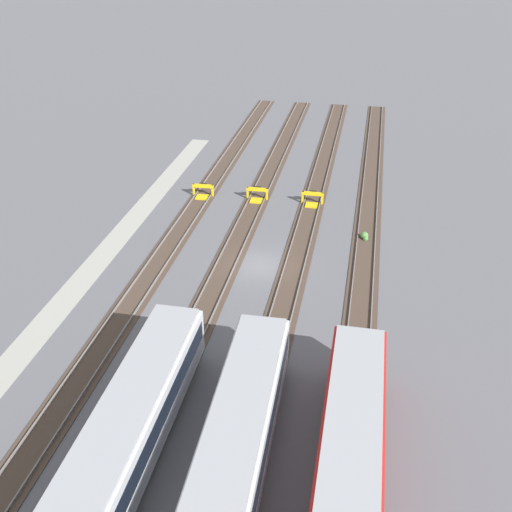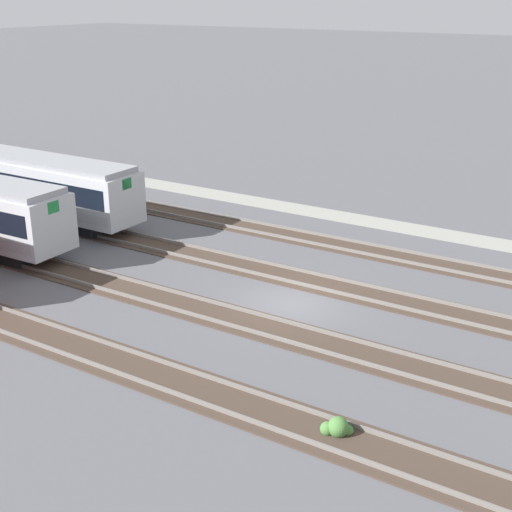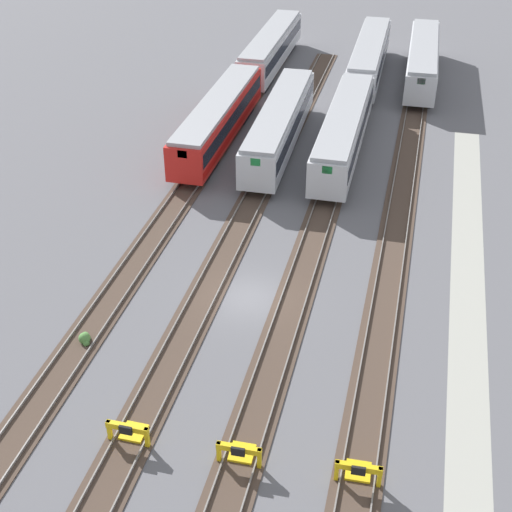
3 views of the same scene
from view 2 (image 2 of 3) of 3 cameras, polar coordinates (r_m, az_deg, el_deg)
ground_plane at (r=30.10m, az=2.79°, el=-3.83°), size 400.00×400.00×0.00m
service_walkway at (r=40.57m, az=11.40°, el=2.31°), size 54.00×2.00×0.01m
rail_track_nearest at (r=36.50m, az=8.75°, el=0.48°), size 90.00×2.24×0.21m
rail_track_near_inner at (r=32.16m, az=5.05°, el=-2.15°), size 90.00×2.24×0.21m
rail_track_middle at (r=28.09m, az=0.20°, el=-5.57°), size 90.00×2.24×0.21m
rail_track_far_inner at (r=24.41m, az=-6.28°, el=-10.00°), size 90.00×2.24×0.21m
subway_car_front_row_centre at (r=44.03m, az=-19.04°, el=5.78°), size 18.02×2.94×3.70m
weed_clump at (r=21.80m, az=6.50°, el=-13.50°), size 0.92×0.70×0.64m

